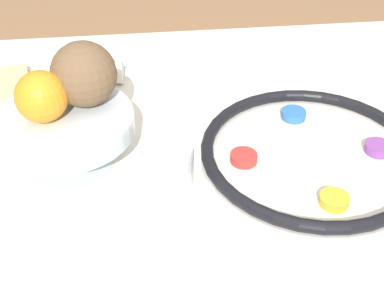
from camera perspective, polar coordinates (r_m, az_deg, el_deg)
The scene contains 8 objects.
dining_table at distance 1.18m, azimuth -1.16°, elevation -14.22°, with size 1.33×0.82×0.77m.
seder_plate at distance 0.87m, azimuth 12.64°, elevation -1.03°, with size 0.36×0.36×0.03m.
fruit_stand at distance 0.83m, azimuth -13.36°, elevation 1.63°, with size 0.21×0.21×0.10m.
orange_fruit at distance 0.79m, azimuth -15.77°, elevation 4.88°, with size 0.08×0.08×0.08m.
coconut at distance 0.81m, azimuth -11.48°, elevation 7.31°, with size 0.10×0.10×0.10m.
napkin_roll at distance 1.08m, azimuth -11.21°, elevation 7.54°, with size 0.15×0.06×0.05m.
cup_mid at distance 0.79m, azimuth -2.58°, elevation -2.31°, with size 0.08×0.08×0.08m.
spoon at distance 1.12m, azimuth -9.54°, elevation 7.85°, with size 0.17×0.06×0.01m.
Camera 1 is at (0.06, 0.74, 1.31)m, focal length 50.00 mm.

